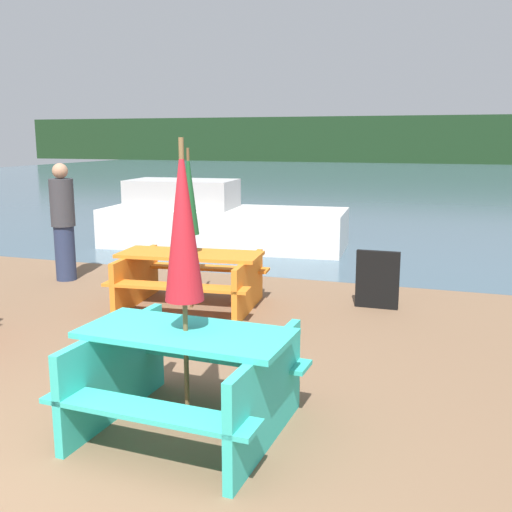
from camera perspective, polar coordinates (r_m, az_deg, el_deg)
The scene contains 10 objects.
ground_plane at distance 4.11m, azimuth -19.73°, elevation -21.38°, with size 60.00×60.00×0.00m, color brown.
water at distance 33.97m, azimuth 14.92°, elevation 7.18°, with size 60.00×50.00×0.00m.
far_treeline at distance 53.88m, azimuth 16.54°, elevation 10.59°, with size 80.00×1.60×4.00m.
picnic_table_teal at distance 4.55m, azimuth -6.63°, elevation -10.97°, with size 1.60×1.45×0.79m.
picnic_table_orange at distance 7.76m, azimuth -6.26°, elevation -1.73°, with size 1.94×1.55×0.72m.
umbrella_darkgreen at distance 7.59m, azimuth -6.42°, elevation 5.98°, with size 0.25×0.25×2.05m.
umbrella_crimson at distance 4.25m, azimuth -6.97°, elevation 3.15°, with size 0.28×0.28×2.17m.
boat at distance 12.09m, azimuth -3.79°, elevation 3.29°, with size 4.95×2.08×1.34m.
person at distance 9.61m, azimuth -17.88°, elevation 3.08°, with size 0.36×0.36×1.80m.
signboard at distance 7.86m, azimuth 11.49°, elevation -2.22°, with size 0.55×0.08×0.75m.
Camera 1 is at (2.26, -2.66, 2.17)m, focal length 42.00 mm.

